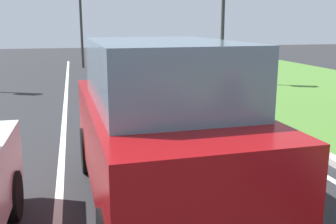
{
  "coord_description": "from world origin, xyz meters",
  "views": [
    {
      "loc": [
        -0.4,
        3.24,
        2.5
      ],
      "look_at": [
        0.94,
        8.79,
        1.2
      ],
      "focal_mm": 42.1,
      "sensor_mm": 36.0,
      "label": 1
    }
  ],
  "objects": [
    {
      "name": "car_suv_ahead",
      "position": [
        0.7,
        8.23,
        1.17
      ],
      "size": [
        2.09,
        4.56,
        2.28
      ],
      "rotation": [
        0.0,
        0.0,
        0.03
      ],
      "color": "maroon",
      "rests_on": "ground"
    },
    {
      "name": "traffic_light_near_right",
      "position": [
        5.46,
        18.16,
        3.14
      ],
      "size": [
        0.32,
        0.5,
        4.61
      ],
      "color": "#2D2D2D",
      "rests_on": "ground"
    },
    {
      "name": "curb_right",
      "position": [
        4.1,
        14.0,
        0.06
      ],
      "size": [
        0.24,
        48.0,
        0.12
      ],
      "primitive_type": "cube",
      "color": "#9E9B93",
      "rests_on": "ground"
    },
    {
      "name": "lane_line_right_edge",
      "position": [
        3.6,
        14.0,
        0.0
      ],
      "size": [
        0.12,
        32.0,
        0.01
      ],
      "primitive_type": "cube",
      "color": "silver",
      "rests_on": "ground"
    },
    {
      "name": "ground_plane",
      "position": [
        0.0,
        14.0,
        0.0
      ],
      "size": [
        60.0,
        60.0,
        0.0
      ],
      "primitive_type": "plane",
      "color": "#262628"
    },
    {
      "name": "traffic_light_far_median",
      "position": [
        0.14,
        25.92,
        3.6
      ],
      "size": [
        0.32,
        0.5,
        5.24
      ],
      "color": "#2D2D2D",
      "rests_on": "ground"
    },
    {
      "name": "lane_line_center",
      "position": [
        -0.7,
        14.0,
        0.0
      ],
      "size": [
        0.12,
        32.0,
        0.01
      ],
      "primitive_type": "cube",
      "color": "silver",
      "rests_on": "ground"
    }
  ]
}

